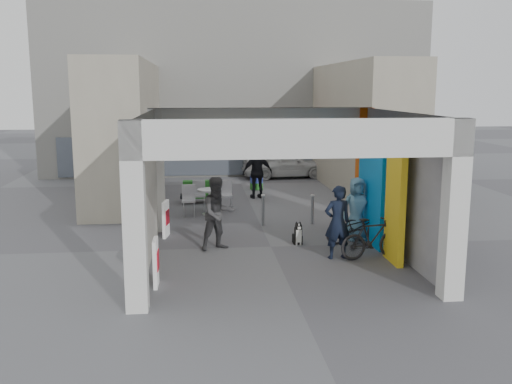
{
  "coord_description": "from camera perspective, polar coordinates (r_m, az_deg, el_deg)",
  "views": [
    {
      "loc": [
        -1.86,
        -14.15,
        4.03
      ],
      "look_at": [
        -0.28,
        1.0,
        1.27
      ],
      "focal_mm": 40.0,
      "sensor_mm": 36.0,
      "label": 1
    }
  ],
  "objects": [
    {
      "name": "bollard_center",
      "position": [
        16.99,
        0.71,
        -1.85
      ],
      "size": [
        0.09,
        0.09,
        0.92
      ],
      "primitive_type": "cylinder",
      "color": "gray",
      "rests_on": "ground"
    },
    {
      "name": "plaza_bldg_left",
      "position": [
        21.87,
        -12.93,
        6.02
      ],
      "size": [
        2.0,
        9.0,
        5.0
      ],
      "primitive_type": "cube",
      "color": "#A19985",
      "rests_on": "ground"
    },
    {
      "name": "man_back_turned",
      "position": [
        14.41,
        -3.81,
        -2.16
      ],
      "size": [
        1.11,
        1.0,
        1.86
      ],
      "primitive_type": "imported",
      "rotation": [
        0.0,
        0.0,
        0.39
      ],
      "color": "#3A3A3C",
      "rests_on": "ground"
    },
    {
      "name": "bicycle_front",
      "position": [
        15.25,
        10.08,
        -3.46
      ],
      "size": [
        1.76,
        0.74,
        0.9
      ],
      "primitive_type": "imported",
      "rotation": [
        0.0,
        0.0,
        1.66
      ],
      "color": "black",
      "rests_on": "ground"
    },
    {
      "name": "cafe_set",
      "position": [
        18.87,
        -5.08,
        -0.99
      ],
      "size": [
        1.65,
        1.33,
        1.0
      ],
      "rotation": [
        0.0,
        0.0,
        -0.08
      ],
      "color": "#AFAFB4",
      "rests_on": "ground"
    },
    {
      "name": "ground",
      "position": [
        14.83,
        1.5,
        -5.49
      ],
      "size": [
        90.0,
        90.0,
        0.0
      ],
      "primitive_type": "plane",
      "color": "#5A5A5F",
      "rests_on": "ground"
    },
    {
      "name": "man_crates",
      "position": [
        21.15,
        0.14,
        1.97
      ],
      "size": [
        1.21,
        0.69,
        1.94
      ],
      "primitive_type": "imported",
      "rotation": [
        0.0,
        0.0,
        3.34
      ],
      "color": "black",
      "rests_on": "ground"
    },
    {
      "name": "plaza_bldg_right",
      "position": [
        22.62,
        10.47,
        6.24
      ],
      "size": [
        2.0,
        9.0,
        5.0
      ],
      "primitive_type": "cube",
      "color": "#A19985",
      "rests_on": "ground"
    },
    {
      "name": "crate_stack",
      "position": [
        23.06,
        0.04,
        0.93
      ],
      "size": [
        0.49,
        0.41,
        0.56
      ],
      "rotation": [
        0.0,
        0.0,
        0.13
      ],
      "color": "#1C5B1A",
      "rests_on": "ground"
    },
    {
      "name": "advert_board_far",
      "position": [
        15.88,
        -8.99,
        -2.66
      ],
      "size": [
        0.18,
        0.56,
        1.0
      ],
      "rotation": [
        0.0,
        0.0,
        -0.17
      ],
      "color": "silver",
      "rests_on": "ground"
    },
    {
      "name": "man_elderly",
      "position": [
        15.55,
        10.06,
        -1.67
      ],
      "size": [
        0.86,
        0.59,
        1.71
      ],
      "primitive_type": "imported",
      "rotation": [
        0.0,
        0.0,
        0.05
      ],
      "color": "teal",
      "rests_on": "ground"
    },
    {
      "name": "produce_stand",
      "position": [
        20.5,
        -5.93,
        -0.23
      ],
      "size": [
        1.18,
        0.64,
        0.78
      ],
      "rotation": [
        0.0,
        0.0,
        -0.08
      ],
      "color": "black",
      "rests_on": "ground"
    },
    {
      "name": "bicycle_rear",
      "position": [
        13.97,
        11.59,
        -4.55
      ],
      "size": [
        1.74,
        0.83,
        1.01
      ],
      "primitive_type": "imported",
      "rotation": [
        0.0,
        0.0,
        1.79
      ],
      "color": "black",
      "rests_on": "ground"
    },
    {
      "name": "arcade_canopy",
      "position": [
        13.65,
        4.24,
        2.98
      ],
      "size": [
        6.4,
        6.45,
        6.4
      ],
      "color": "silver",
      "rests_on": "ground"
    },
    {
      "name": "man_with_dog",
      "position": [
        13.76,
        8.15,
        -3.01
      ],
      "size": [
        0.7,
        0.51,
        1.78
      ],
      "primitive_type": "imported",
      "rotation": [
        0.0,
        0.0,
        3.27
      ],
      "color": "black",
      "rests_on": "ground"
    },
    {
      "name": "advert_board_near",
      "position": [
        12.01,
        -9.98,
        -6.94
      ],
      "size": [
        0.1,
        0.55,
        1.0
      ],
      "rotation": [
        0.0,
        0.0,
        -0.01
      ],
      "color": "silver",
      "rests_on": "ground"
    },
    {
      "name": "far_building",
      "position": [
        28.21,
        -2.19,
        10.2
      ],
      "size": [
        18.0,
        4.08,
        8.0
      ],
      "color": "silver",
      "rests_on": "ground"
    },
    {
      "name": "bollard_left",
      "position": [
        16.76,
        -4.75,
        -2.08
      ],
      "size": [
        0.09,
        0.09,
        0.9
      ],
      "primitive_type": "cylinder",
      "color": "gray",
      "rests_on": "ground"
    },
    {
      "name": "border_collie",
      "position": [
        15.03,
        4.21,
        -4.31
      ],
      "size": [
        0.23,
        0.45,
        0.63
      ],
      "rotation": [
        0.0,
        0.0,
        -0.0
      ],
      "color": "black",
      "rests_on": "ground"
    },
    {
      "name": "white_van",
      "position": [
        26.18,
        2.86,
        2.87
      ],
      "size": [
        3.94,
        1.83,
        1.31
      ],
      "primitive_type": "imported",
      "rotation": [
        0.0,
        0.0,
        1.65
      ],
      "color": "silver",
      "rests_on": "ground"
    },
    {
      "name": "bollard_right",
      "position": [
        17.24,
        5.66,
        -1.78
      ],
      "size": [
        0.09,
        0.09,
        0.88
      ],
      "primitive_type": "cylinder",
      "color": "gray",
      "rests_on": "ground"
    }
  ]
}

